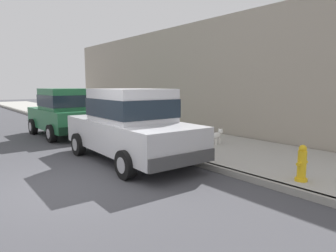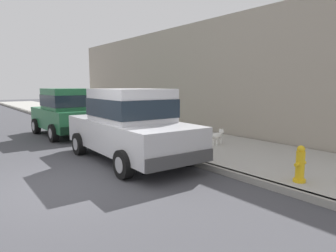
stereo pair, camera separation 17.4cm
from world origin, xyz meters
name	(u,v)px [view 2 (the right image)]	position (x,y,z in m)	size (l,w,h in m)	color
ground_plane	(64,187)	(0.00, 0.00, 0.00)	(80.00, 80.00, 0.00)	#424247
curb	(186,160)	(3.20, 0.00, 0.07)	(0.16, 64.00, 0.14)	gray
sidewalk	(232,151)	(5.00, 0.00, 0.07)	(3.60, 64.00, 0.14)	#A8A59E
car_silver_sedan	(130,124)	(2.16, 1.10, 0.98)	(2.12, 4.65, 1.92)	#BCBCC1
car_green_hatchback	(66,111)	(2.15, 6.08, 0.98)	(1.99, 3.82, 1.88)	#23663D
dog_white	(218,135)	(5.16, 0.72, 0.43)	(0.74, 0.32, 0.49)	white
fire_hydrant	(300,165)	(3.65, -2.87, 0.48)	(0.34, 0.24, 0.72)	gold
building_facade	(182,79)	(7.10, 4.89, 2.29)	(0.50, 20.00, 4.59)	#9E9384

